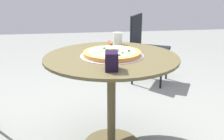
# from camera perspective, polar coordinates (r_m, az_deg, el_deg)

# --- Properties ---
(patio_table) EXTENTS (0.92, 0.92, 0.71)m
(patio_table) POSITION_cam_1_polar(r_m,az_deg,el_deg) (1.81, -0.15, -1.64)
(patio_table) COLOR brown
(patio_table) RESTS_ON ground
(pizza_on_tray) EXTENTS (0.43, 0.43, 0.05)m
(pizza_on_tray) POSITION_cam_1_polar(r_m,az_deg,el_deg) (1.76, -0.00, 3.69)
(pizza_on_tray) COLOR silver
(pizza_on_tray) RESTS_ON patio_table
(pizza_server) EXTENTS (0.21, 0.08, 0.02)m
(pizza_server) POSITION_cam_1_polar(r_m,az_deg,el_deg) (1.83, -0.19, 5.57)
(pizza_server) COLOR silver
(pizza_server) RESTS_ON pizza_on_tray
(drinking_cup) EXTENTS (0.07, 0.07, 0.10)m
(drinking_cup) POSITION_cam_1_polar(r_m,az_deg,el_deg) (2.09, 1.26, 6.98)
(drinking_cup) COLOR silver
(drinking_cup) RESTS_ON patio_table
(napkin_dispenser) EXTENTS (0.11, 0.09, 0.10)m
(napkin_dispenser) POSITION_cam_1_polar(r_m,az_deg,el_deg) (1.45, -0.10, 2.00)
(napkin_dispenser) COLOR black
(napkin_dispenser) RESTS_ON patio_table
(patio_chair_near) EXTENTS (0.57, 0.57, 0.83)m
(patio_chair_near) POSITION_cam_1_polar(r_m,az_deg,el_deg) (3.21, 7.33, 5.79)
(patio_chair_near) COLOR black
(patio_chair_near) RESTS_ON ground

